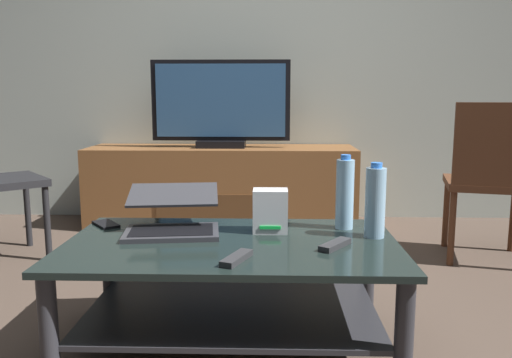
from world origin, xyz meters
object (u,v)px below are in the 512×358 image
object	(u,v)px
router_box	(270,211)
coffee_table	(232,274)
dining_chair	(490,174)
media_cabinet	(222,186)
water_bottle_far	(375,202)
television	(221,106)
water_bottle_near	(345,194)
soundbar_remote	(335,245)
cell_phone	(106,224)
laptop	(173,217)
tv_remote	(237,258)

from	to	relation	value
router_box	coffee_table	bearing A→B (deg)	-134.64
dining_chair	media_cabinet	bearing A→B (deg)	152.03
router_box	water_bottle_far	size ratio (longest dim) A/B	0.59
television	router_box	xyz separation A→B (m)	(0.35, -1.71, -0.37)
router_box	water_bottle_far	xyz separation A→B (m)	(0.39, -0.06, 0.05)
water_bottle_near	soundbar_remote	bearing A→B (deg)	-104.11
cell_phone	soundbar_remote	world-z (taller)	soundbar_remote
coffee_table	soundbar_remote	distance (m)	0.40
media_cabinet	router_box	world-z (taller)	router_box
coffee_table	cell_phone	size ratio (longest dim) A/B	8.62
dining_chair	water_bottle_near	world-z (taller)	dining_chair
media_cabinet	cell_phone	distance (m)	1.69
coffee_table	soundbar_remote	bearing A→B (deg)	-9.89
television	laptop	size ratio (longest dim) A/B	2.40
coffee_table	television	bearing A→B (deg)	96.58
laptop	router_box	distance (m)	0.38
media_cabinet	laptop	world-z (taller)	same
television	soundbar_remote	bearing A→B (deg)	-73.13
television	router_box	world-z (taller)	television
dining_chair	cell_phone	distance (m)	2.06
media_cabinet	cell_phone	xyz separation A→B (m)	(-0.32, -1.65, 0.13)
coffee_table	soundbar_remote	world-z (taller)	soundbar_remote
cell_phone	tv_remote	world-z (taller)	tv_remote
dining_chair	router_box	world-z (taller)	dining_chair
tv_remote	coffee_table	bearing A→B (deg)	120.61
cell_phone	tv_remote	size ratio (longest dim) A/B	0.88
media_cabinet	laptop	bearing A→B (deg)	-90.92
television	water_bottle_far	size ratio (longest dim) A/B	3.46
coffee_table	television	size ratio (longest dim) A/B	1.24
water_bottle_far	soundbar_remote	world-z (taller)	water_bottle_far
coffee_table	tv_remote	xyz separation A→B (m)	(0.03, -0.23, 0.13)
media_cabinet	cell_phone	world-z (taller)	media_cabinet
water_bottle_far	cell_phone	size ratio (longest dim) A/B	2.01
water_bottle_far	cell_phone	world-z (taller)	water_bottle_far
coffee_table	television	world-z (taller)	television
cell_phone	water_bottle_near	bearing A→B (deg)	-39.05
cell_phone	dining_chair	bearing A→B (deg)	-14.45
water_bottle_near	tv_remote	xyz separation A→B (m)	(-0.40, -0.43, -0.13)
water_bottle_near	cell_phone	xyz separation A→B (m)	(-0.97, 0.02, -0.14)
media_cabinet	laptop	size ratio (longest dim) A/B	4.69
cell_phone	coffee_table	bearing A→B (deg)	-60.60
router_box	soundbar_remote	bearing A→B (deg)	-42.23
dining_chair	laptop	bearing A→B (deg)	-150.42
dining_chair	cell_phone	xyz separation A→B (m)	(-1.88, -0.82, -0.09)
coffee_table	soundbar_remote	xyz separation A→B (m)	(0.37, -0.06, 0.13)
tv_remote	router_box	bearing A→B (deg)	96.03
coffee_table	media_cabinet	bearing A→B (deg)	96.50
dining_chair	water_bottle_far	distance (m)	1.27
coffee_table	dining_chair	size ratio (longest dim) A/B	1.34
television	router_box	distance (m)	1.79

